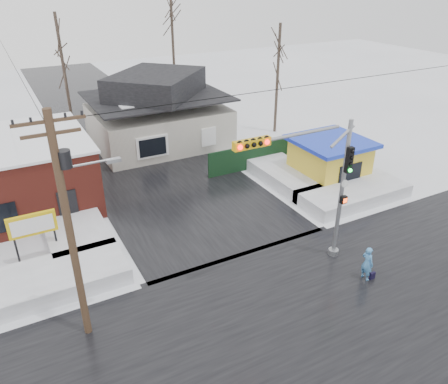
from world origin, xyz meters
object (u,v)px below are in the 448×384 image
traffic_signal (318,179)px  marquee_sign (32,226)px  kiosk (329,160)px  pedestrian (367,264)px  utility_pole (70,219)px

traffic_signal → marquee_sign: traffic_signal is taller
kiosk → pedestrian: bearing=-121.0°
marquee_sign → pedestrian: bearing=-33.7°
traffic_signal → pedestrian: (1.57, -2.14, -3.70)m
traffic_signal → marquee_sign: 13.42m
traffic_signal → marquee_sign: (-11.43, 6.53, -2.62)m
marquee_sign → pedestrian: 15.66m
marquee_sign → kiosk: size_ratio=0.55×
traffic_signal → marquee_sign: size_ratio=2.75×
kiosk → traffic_signal: bearing=-135.2°
pedestrian → kiosk: bearing=-34.4°
utility_pole → pedestrian: size_ratio=5.34×
traffic_signal → kiosk: traffic_signal is taller
marquee_sign → kiosk: bearing=1.6°
marquee_sign → kiosk: (18.50, 0.50, -0.46)m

